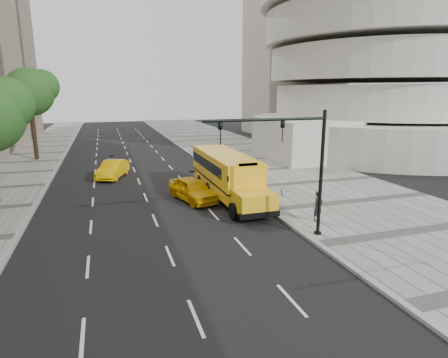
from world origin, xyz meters
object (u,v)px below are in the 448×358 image
object	(u,v)px
taxi_far	(113,169)
taxi_near	(193,189)
school_bus	(226,172)
tree_c	(30,92)
traffic_signal	(296,159)
pedestrian	(318,206)

from	to	relation	value
taxi_far	taxi_near	bearing A→B (deg)	-39.73
school_bus	taxi_far	world-z (taller)	school_bus
school_bus	tree_c	bearing A→B (deg)	127.62
taxi_far	traffic_signal	size ratio (longest dim) A/B	0.71
tree_c	traffic_signal	world-z (taller)	tree_c
tree_c	taxi_near	distance (m)	24.15
pedestrian	traffic_signal	xyz separation A→B (m)	(-2.44, -1.72, 3.09)
taxi_far	school_bus	bearing A→B (deg)	-27.68
tree_c	school_bus	size ratio (longest dim) A/B	0.83
taxi_near	taxi_far	bearing A→B (deg)	104.14
tree_c	taxi_far	bearing A→B (deg)	-55.73
taxi_far	pedestrian	xyz separation A→B (m)	(10.60, -15.38, 0.26)
tree_c	taxi_near	xyz separation A→B (m)	(12.41, -19.70, -6.41)
taxi_near	pedestrian	distance (m)	8.67
school_bus	pedestrian	world-z (taller)	school_bus
tree_c	taxi_near	world-z (taller)	tree_c
tree_c	pedestrian	world-z (taller)	tree_c
taxi_far	traffic_signal	xyz separation A→B (m)	(8.16, -17.10, 3.35)
school_bus	pedestrian	bearing A→B (deg)	-65.75
school_bus	taxi_near	xyz separation A→B (m)	(-2.50, -0.36, -0.98)
school_bus	pedestrian	size ratio (longest dim) A/B	6.80
tree_c	pedestrian	xyz separation A→B (m)	(18.04, -26.29, -6.20)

